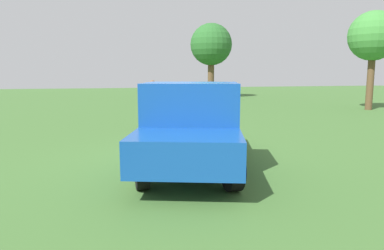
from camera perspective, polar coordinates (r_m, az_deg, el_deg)
ground_plane at (r=8.05m, az=-1.96°, el=-5.99°), size 80.00×80.00×0.00m
pickup_truck at (r=7.40m, az=-0.06°, el=0.08°), size 5.16×3.15×1.80m
person_bystander at (r=12.80m, az=-6.35°, el=3.82°), size 0.41×0.41×1.74m
tree_back_left at (r=28.92m, az=3.10°, el=12.70°), size 3.31×3.31×5.88m
tree_back_right at (r=21.59m, az=27.14°, el=12.50°), size 2.61×2.61×5.24m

